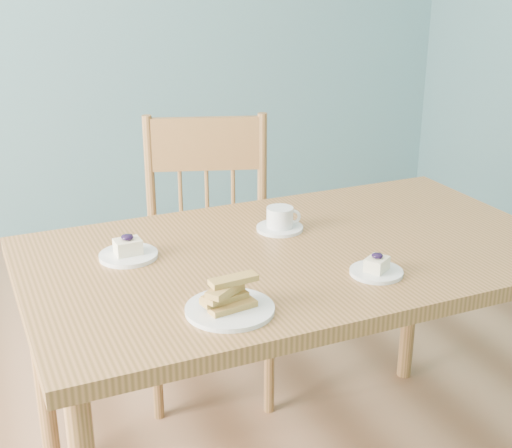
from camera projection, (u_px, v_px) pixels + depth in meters
name	position (u px, v px, depth m)	size (l,w,h in m)	color
room	(187.00, 51.00, 1.68)	(5.01, 5.01, 2.71)	#A26E4B
dining_table	(296.00, 275.00, 2.00)	(1.50, 0.88, 0.80)	#A06A3D
dining_chair	(209.00, 256.00, 2.62)	(0.58, 0.56, 1.02)	#A06A3D
cheesecake_plate_near	(376.00, 269.00, 1.82)	(0.14, 0.14, 0.06)	white
cheesecake_plate_far	(128.00, 252.00, 1.92)	(0.16, 0.16, 0.07)	white
coffee_cup	(280.00, 220.00, 2.10)	(0.14, 0.14, 0.07)	white
biscotti_plate	(230.00, 301.00, 1.62)	(0.21, 0.21, 0.08)	white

